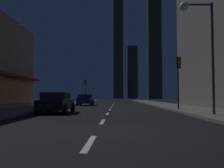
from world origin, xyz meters
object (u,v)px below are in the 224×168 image
Objects in this scene: fire_hydrant_far_left at (63,103)px; car_parked_near at (56,103)px; traffic_light_near_right at (178,71)px; street_lamp_right at (198,30)px; traffic_light_far_left at (85,86)px; car_parked_far at (85,100)px.

car_parked_near is at bearing -79.45° from fire_hydrant_far_left.
street_lamp_right is (-0.12, -5.21, 1.87)m from traffic_light_near_right.
fire_hydrant_far_left is at bearing 100.55° from car_parked_near.
car_parked_near is 1.01× the size of traffic_light_far_left.
car_parked_far is 1.01× the size of traffic_light_near_right.
car_parked_near is 10.38m from street_lamp_right.
car_parked_far is 1.01× the size of traffic_light_far_left.
traffic_light_near_right and traffic_light_far_left have the same top height.
car_parked_near and car_parked_far have the same top height.
traffic_light_far_left reaches higher than car_parked_far.
fire_hydrant_far_left is 17.43m from traffic_light_far_left.
car_parked_near is 1.00× the size of car_parked_far.
car_parked_near is at bearing -86.32° from traffic_light_far_left.
fire_hydrant_far_left is 0.16× the size of traffic_light_far_left.
traffic_light_near_right is (9.10, -12.95, 2.45)m from car_parked_far.
traffic_light_far_left is at bearing 112.00° from traffic_light_near_right.
car_parked_far reaches higher than fire_hydrant_far_left.
car_parked_near is at bearing -165.65° from traffic_light_near_right.
traffic_light_far_left is (0.40, 17.21, 2.74)m from fire_hydrant_far_left.
car_parked_far is 14.61m from traffic_light_far_left.
traffic_light_near_right is (11.40, -10.02, 2.74)m from fire_hydrant_far_left.
traffic_light_near_right reaches higher than car_parked_near.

